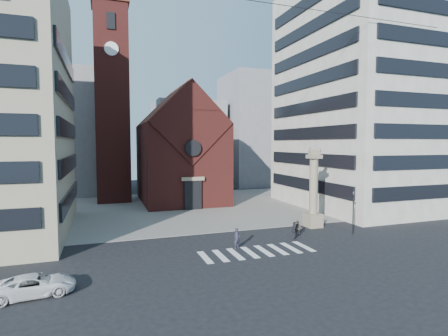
{
  "coord_description": "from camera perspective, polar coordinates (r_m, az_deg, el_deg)",
  "views": [
    {
      "loc": [
        -11.57,
        -29.34,
        9.1
      ],
      "look_at": [
        1.43,
        8.0,
        6.33
      ],
      "focal_mm": 28.0,
      "sensor_mm": 36.0,
      "label": 1
    }
  ],
  "objects": [
    {
      "name": "bg_block_left",
      "position": [
        69.88,
        -26.23,
        5.15
      ],
      "size": [
        16.0,
        14.0,
        22.0
      ],
      "primitive_type": "cube",
      "color": "gray",
      "rests_on": "ground"
    },
    {
      "name": "ground",
      "position": [
        32.83,
        2.28,
        -12.09
      ],
      "size": [
        120.0,
        120.0,
        0.0
      ],
      "primitive_type": "plane",
      "color": "black",
      "rests_on": "ground"
    },
    {
      "name": "zebra_crossing",
      "position": [
        30.39,
        5.41,
        -13.42
      ],
      "size": [
        10.2,
        3.2,
        0.01
      ],
      "primitive_type": null,
      "color": "white",
      "rests_on": "ground"
    },
    {
      "name": "scooter_5",
      "position": [
        50.5,
        -2.79,
        -5.76
      ],
      "size": [
        0.65,
        1.68,
        0.99
      ],
      "primitive_type": "imported",
      "rotation": [
        0.0,
        0.0,
        0.12
      ],
      "color": "black",
      "rests_on": "piazza"
    },
    {
      "name": "church",
      "position": [
        55.61,
        -7.19,
        2.82
      ],
      "size": [
        12.0,
        16.65,
        18.0
      ],
      "color": "maroon",
      "rests_on": "ground"
    },
    {
      "name": "bg_block_mid",
      "position": [
        76.39,
        -5.91,
        3.91
      ],
      "size": [
        14.0,
        12.0,
        18.0
      ],
      "primitive_type": "cube",
      "color": "gray",
      "rests_on": "ground"
    },
    {
      "name": "scooter_0",
      "position": [
        48.87,
        -12.07,
        -6.23
      ],
      "size": [
        0.78,
        1.75,
        0.89
      ],
      "primitive_type": "imported",
      "rotation": [
        0.0,
        0.0,
        0.12
      ],
      "color": "black",
      "rests_on": "piazza"
    },
    {
      "name": "scooter_1",
      "position": [
        49.08,
        -10.17,
        -6.1
      ],
      "size": [
        0.65,
        1.68,
        0.99
      ],
      "primitive_type": "imported",
      "rotation": [
        0.0,
        0.0,
        0.12
      ],
      "color": "black",
      "rests_on": "piazza"
    },
    {
      "name": "traffic_light",
      "position": [
        37.49,
        20.34,
        -6.71
      ],
      "size": [
        0.13,
        0.16,
        4.3
      ],
      "color": "black",
      "rests_on": "ground"
    },
    {
      "name": "campanile",
      "position": [
        57.74,
        -17.81,
        10.41
      ],
      "size": [
        5.5,
        5.5,
        31.2
      ],
      "color": "maroon",
      "rests_on": "ground"
    },
    {
      "name": "lion_column",
      "position": [
        39.29,
        14.4,
        -4.38
      ],
      "size": [
        1.63,
        1.6,
        8.68
      ],
      "color": "gray",
      "rests_on": "ground"
    },
    {
      "name": "white_car",
      "position": [
        24.77,
        -28.52,
        -16.47
      ],
      "size": [
        4.78,
        2.6,
        1.27
      ],
      "primitive_type": "imported",
      "rotation": [
        0.0,
        0.0,
        1.68
      ],
      "color": "white",
      "rests_on": "ground"
    },
    {
      "name": "bg_block_right",
      "position": [
        78.9,
        6.03,
        6.09
      ],
      "size": [
        16.0,
        14.0,
        24.0
      ],
      "primitive_type": "cube",
      "color": "gray",
      "rests_on": "ground"
    },
    {
      "name": "building_right",
      "position": [
        54.98,
        21.74,
        10.93
      ],
      "size": [
        18.0,
        22.0,
        32.0
      ],
      "primitive_type": "cube",
      "color": "beige",
      "rests_on": "ground"
    },
    {
      "name": "piazza",
      "position": [
        50.53,
        -5.68,
        -6.36
      ],
      "size": [
        46.0,
        30.0,
        0.05
      ],
      "primitive_type": "cube",
      "color": "gray",
      "rests_on": "ground"
    },
    {
      "name": "scooter_2",
      "position": [
        49.37,
        -8.28,
        -6.08
      ],
      "size": [
        0.78,
        1.75,
        0.89
      ],
      "primitive_type": "imported",
      "rotation": [
        0.0,
        0.0,
        0.12
      ],
      "color": "black",
      "rests_on": "piazza"
    },
    {
      "name": "scooter_6",
      "position": [
        50.98,
        -1.02,
        -5.71
      ],
      "size": [
        0.78,
        1.75,
        0.89
      ],
      "primitive_type": "imported",
      "rotation": [
        0.0,
        0.0,
        0.12
      ],
      "color": "black",
      "rests_on": "piazza"
    },
    {
      "name": "scooter_7",
      "position": [
        51.5,
        0.72,
        -5.56
      ],
      "size": [
        0.65,
        1.68,
        0.99
      ],
      "primitive_type": "imported",
      "rotation": [
        0.0,
        0.0,
        0.12
      ],
      "color": "black",
      "rests_on": "piazza"
    },
    {
      "name": "pedestrian_2",
      "position": [
        34.06,
        11.41,
        -10.03
      ],
      "size": [
        0.83,
        1.12,
        1.77
      ],
      "primitive_type": "imported",
      "rotation": [
        0.0,
        0.0,
        1.14
      ],
      "color": "#26252D",
      "rests_on": "ground"
    },
    {
      "name": "pedestrian_1",
      "position": [
        35.4,
        11.97,
        -9.66
      ],
      "size": [
        0.95,
        0.97,
        1.58
      ],
      "primitive_type": "imported",
      "rotation": [
        0.0,
        0.0,
        -0.9
      ],
      "color": "#4E443E",
      "rests_on": "ground"
    },
    {
      "name": "pedestrian_0",
      "position": [
        30.87,
        2.15,
        -11.39
      ],
      "size": [
        0.77,
        0.65,
        1.81
      ],
      "primitive_type": "imported",
      "rotation": [
        0.0,
        0.0,
        0.39
      ],
      "color": "#292737",
      "rests_on": "ground"
    },
    {
      "name": "scooter_3",
      "position": [
        49.69,
        -6.42,
        -5.94
      ],
      "size": [
        0.65,
        1.68,
        0.99
      ],
      "primitive_type": "imported",
      "rotation": [
        0.0,
        0.0,
        0.12
      ],
      "color": "black",
      "rests_on": "piazza"
    },
    {
      "name": "scooter_4",
      "position": [
        50.07,
        -4.59,
        -5.9
      ],
      "size": [
        0.78,
        1.75,
        0.89
      ],
      "primitive_type": "imported",
      "rotation": [
        0.0,
        0.0,
        0.12
      ],
      "color": "black",
      "rests_on": "piazza"
    }
  ]
}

